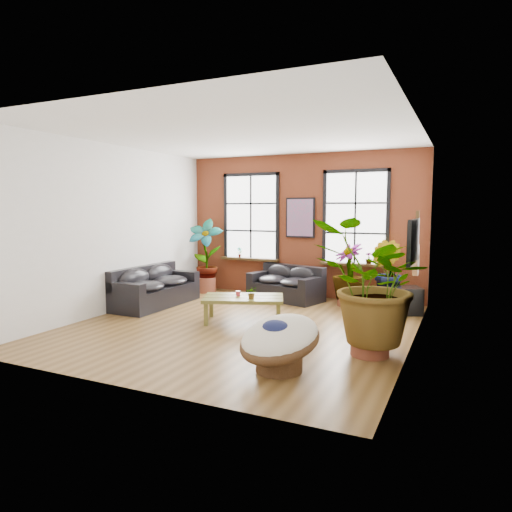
{
  "coord_description": "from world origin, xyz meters",
  "views": [
    {
      "loc": [
        3.73,
        -7.45,
        2.18
      ],
      "look_at": [
        0.0,
        0.6,
        1.25
      ],
      "focal_mm": 32.0,
      "sensor_mm": 36.0,
      "label": 1
    }
  ],
  "objects": [
    {
      "name": "sill_plant_left",
      "position": [
        -1.65,
        3.13,
        1.04
      ],
      "size": [
        0.17,
        0.17,
        0.27
      ],
      "primitive_type": "imported",
      "rotation": [
        0.0,
        0.0,
        0.79
      ],
      "color": "#155016",
      "rests_on": "room"
    },
    {
      "name": "sofa_back",
      "position": [
        -0.13,
        2.64,
        0.37
      ],
      "size": [
        1.93,
        1.32,
        0.81
      ],
      "rotation": [
        0.0,
        0.0,
        -0.29
      ],
      "color": "black",
      "rests_on": "ground"
    },
    {
      "name": "pot_back_left",
      "position": [
        -2.41,
        2.68,
        0.19
      ],
      "size": [
        0.63,
        0.63,
        0.38
      ],
      "rotation": [
        0.0,
        0.0,
        0.24
      ],
      "color": "brown",
      "rests_on": "ground"
    },
    {
      "name": "papasan_chair",
      "position": [
        1.51,
        -1.93,
        0.42
      ],
      "size": [
        1.43,
        1.43,
        0.82
      ],
      "rotation": [
        0.0,
        0.0,
        -0.41
      ],
      "color": "#54361E",
      "rests_on": "ground"
    },
    {
      "name": "floor_plant_back_right",
      "position": [
        2.17,
        2.66,
        0.82
      ],
      "size": [
        0.94,
        0.92,
        1.34
      ],
      "primitive_type": "imported",
      "rotation": [
        0.0,
        0.0,
        2.46
      ],
      "color": "#155016",
      "rests_on": "ground"
    },
    {
      "name": "table_plant",
      "position": [
        0.11,
        0.16,
        0.6
      ],
      "size": [
        0.26,
        0.25,
        0.23
      ],
      "primitive_type": "imported",
      "rotation": [
        0.0,
        0.0,
        0.43
      ],
      "color": "#155016",
      "rests_on": "coffee_table"
    },
    {
      "name": "pot_mid",
      "position": [
        1.38,
        2.56,
        0.18
      ],
      "size": [
        0.6,
        0.6,
        0.36
      ],
      "rotation": [
        0.0,
        0.0,
        0.24
      ],
      "color": "brown",
      "rests_on": "ground"
    },
    {
      "name": "media_box",
      "position": [
        2.59,
        2.3,
        0.28
      ],
      "size": [
        0.83,
        0.77,
        0.56
      ],
      "rotation": [
        0.0,
        0.0,
        0.4
      ],
      "color": "black",
      "rests_on": "ground"
    },
    {
      "name": "floor_plant_mid",
      "position": [
        1.35,
        2.59,
        0.77
      ],
      "size": [
        0.99,
        0.99,
        1.26
      ],
      "primitive_type": "imported",
      "rotation": [
        0.0,
        0.0,
        5.6
      ],
      "color": "#155016",
      "rests_on": "ground"
    },
    {
      "name": "poster",
      "position": [
        0.0,
        3.18,
        1.95
      ],
      "size": [
        0.74,
        0.06,
        0.98
      ],
      "color": "black",
      "rests_on": "room"
    },
    {
      "name": "coffee_table",
      "position": [
        -0.12,
        0.29,
        0.43
      ],
      "size": [
        1.73,
        1.38,
        0.59
      ],
      "rotation": [
        0.0,
        0.0,
        0.39
      ],
      "color": "brown",
      "rests_on": "ground"
    },
    {
      "name": "sill_plant_right",
      "position": [
        1.7,
        3.13,
        1.04
      ],
      "size": [
        0.19,
        0.19,
        0.27
      ],
      "primitive_type": "imported",
      "rotation": [
        0.0,
        0.0,
        3.49
      ],
      "color": "#155016",
      "rests_on": "room"
    },
    {
      "name": "floor_plant_right_wall",
      "position": [
        2.5,
        -0.77,
        1.1
      ],
      "size": [
        2.22,
        2.23,
        1.87
      ],
      "primitive_type": "imported",
      "rotation": [
        0.0,
        0.0,
        3.95
      ],
      "color": "#155016",
      "rests_on": "ground"
    },
    {
      "name": "tv_wall_unit",
      "position": [
        2.93,
        0.6,
        1.54
      ],
      "size": [
        0.13,
        1.86,
        1.2
      ],
      "color": "black",
      "rests_on": "room"
    },
    {
      "name": "pot_right_wall",
      "position": [
        2.49,
        -0.74,
        0.21
      ],
      "size": [
        0.59,
        0.59,
        0.42
      ],
      "rotation": [
        0.0,
        0.0,
        0.04
      ],
      "color": "brown",
      "rests_on": "ground"
    },
    {
      "name": "sofa_left",
      "position": [
        -2.63,
        0.77,
        0.4
      ],
      "size": [
        0.95,
        2.23,
        0.88
      ],
      "rotation": [
        0.0,
        0.0,
        1.56
      ],
      "color": "black",
      "rests_on": "ground"
    },
    {
      "name": "floor_plant_back_left",
      "position": [
        -2.43,
        2.7,
        1.03
      ],
      "size": [
        1.01,
        0.76,
        1.76
      ],
      "primitive_type": "imported",
      "rotation": [
        0.0,
        0.0,
        0.15
      ],
      "color": "#155016",
      "rests_on": "ground"
    },
    {
      "name": "pot_back_right",
      "position": [
        2.2,
        2.63,
        0.18
      ],
      "size": [
        0.55,
        0.55,
        0.36
      ],
      "rotation": [
        0.0,
        0.0,
        0.11
      ],
      "color": "brown",
      "rests_on": "ground"
    },
    {
      "name": "room",
      "position": [
        0.0,
        0.15,
        1.75
      ],
      "size": [
        6.04,
        6.54,
        3.54
      ],
      "color": "brown",
      "rests_on": "ground"
    }
  ]
}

